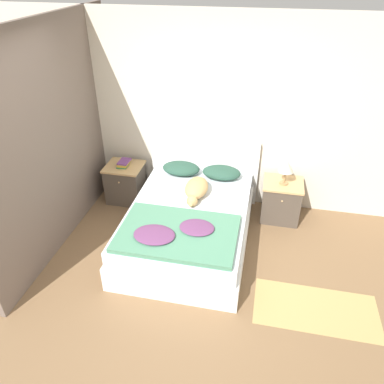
{
  "coord_description": "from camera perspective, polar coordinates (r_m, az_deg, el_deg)",
  "views": [
    {
      "loc": [
        0.92,
        -2.53,
        3.05
      ],
      "look_at": [
        0.11,
        1.23,
        0.61
      ],
      "focal_mm": 35.0,
      "sensor_mm": 36.0,
      "label": 1
    }
  ],
  "objects": [
    {
      "name": "pillow_left",
      "position": [
        5.11,
        -1.67,
        3.62
      ],
      "size": [
        0.51,
        0.33,
        0.16
      ],
      "color": "#284C3D",
      "rests_on": "bed"
    },
    {
      "name": "pillow_right",
      "position": [
        5.02,
        4.52,
        2.97
      ],
      "size": [
        0.51,
        0.33,
        0.16
      ],
      "color": "#284C3D",
      "rests_on": "bed"
    },
    {
      "name": "rug",
      "position": [
        4.18,
        18.33,
        -16.59
      ],
      "size": [
        1.24,
        0.61,
        0.0
      ],
      "color": "tan",
      "rests_on": "ground_plane"
    },
    {
      "name": "wall_back",
      "position": [
        5.07,
        0.91,
        11.92
      ],
      "size": [
        9.0,
        0.06,
        2.55
      ],
      "color": "beige",
      "rests_on": "ground_plane"
    },
    {
      "name": "book_stack",
      "position": [
        5.32,
        -10.38,
        4.33
      ],
      "size": [
        0.16,
        0.22,
        0.07
      ],
      "color": "#337547",
      "rests_on": "nightstand_left"
    },
    {
      "name": "wall_side_left",
      "position": [
        4.64,
        -19.82,
        7.96
      ],
      "size": [
        0.06,
        3.1,
        2.55
      ],
      "color": "#706056",
      "rests_on": "ground_plane"
    },
    {
      "name": "ground_plane",
      "position": [
        4.07,
        -5.41,
        -16.38
      ],
      "size": [
        16.0,
        16.0,
        0.0
      ],
      "primitive_type": "plane",
      "color": "brown"
    },
    {
      "name": "bed",
      "position": [
        4.6,
        -0.53,
        -5.08
      ],
      "size": [
        1.43,
        2.01,
        0.51
      ],
      "color": "white",
      "rests_on": "ground_plane"
    },
    {
      "name": "table_lamp",
      "position": [
        4.85,
        14.17,
        3.75
      ],
      "size": [
        0.19,
        0.19,
        0.34
      ],
      "color": "#9E7A4C",
      "rests_on": "nightstand_right"
    },
    {
      "name": "quilt",
      "position": [
        4.02,
        -2.33,
        -6.24
      ],
      "size": [
        1.26,
        0.87,
        0.09
      ],
      "color": "#4C8466",
      "rests_on": "bed"
    },
    {
      "name": "dog",
      "position": [
        4.64,
        0.67,
        0.49
      ],
      "size": [
        0.28,
        0.66,
        0.19
      ],
      "color": "tan",
      "rests_on": "bed"
    },
    {
      "name": "nightstand_left",
      "position": [
        5.47,
        -10.09,
        1.43
      ],
      "size": [
        0.51,
        0.47,
        0.55
      ],
      "color": "#4C4238",
      "rests_on": "ground_plane"
    },
    {
      "name": "nightstand_right",
      "position": [
        5.14,
        13.41,
        -1.23
      ],
      "size": [
        0.51,
        0.47,
        0.55
      ],
      "color": "#4C4238",
      "rests_on": "ground_plane"
    },
    {
      "name": "headboard",
      "position": [
        5.31,
        1.87,
        3.65
      ],
      "size": [
        1.51,
        0.06,
        0.95
      ],
      "color": "white",
      "rests_on": "ground_plane"
    }
  ]
}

